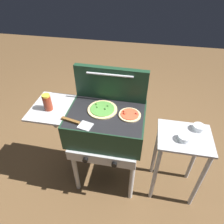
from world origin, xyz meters
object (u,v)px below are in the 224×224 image
object	(u,v)px
spatula	(77,123)
prep_table	(180,153)
pizza_pepperoni	(130,115)
topping_bowl_near	(198,128)
sauce_jar	(47,102)
topping_bowl_far	(184,138)
pizza_veggie	(102,109)
grill	(105,126)

from	to	relation	value
spatula	prep_table	distance (m)	0.95
pizza_pepperoni	spatula	size ratio (longest dim) A/B	0.67
pizza_pepperoni	topping_bowl_near	xyz separation A→B (m)	(0.58, 0.10, -0.13)
sauce_jar	pizza_pepperoni	bearing A→B (deg)	3.65
topping_bowl_far	topping_bowl_near	bearing A→B (deg)	48.12
prep_table	topping_bowl_far	world-z (taller)	topping_bowl_far
pizza_veggie	spatula	bearing A→B (deg)	-128.79
spatula	sauce_jar	bearing A→B (deg)	156.04
sauce_jar	topping_bowl_near	bearing A→B (deg)	6.34
prep_table	topping_bowl_near	world-z (taller)	topping_bowl_near
pizza_pepperoni	topping_bowl_far	size ratio (longest dim) A/B	1.87
pizza_pepperoni	pizza_veggie	bearing A→B (deg)	173.11
grill	topping_bowl_near	distance (m)	0.79
grill	prep_table	bearing A→B (deg)	0.37
grill	topping_bowl_far	size ratio (longest dim) A/B	10.06
spatula	topping_bowl_near	size ratio (longest dim) A/B	2.79
grill	topping_bowl_far	world-z (taller)	grill
sauce_jar	spatula	distance (m)	0.32
prep_table	sauce_jar	bearing A→B (deg)	-178.18
topping_bowl_near	pizza_veggie	bearing A→B (deg)	-175.17
spatula	pizza_veggie	bearing A→B (deg)	51.21
topping_bowl_far	pizza_veggie	bearing A→B (deg)	173.38
topping_bowl_far	grill	bearing A→B (deg)	176.52
pizza_pepperoni	spatula	bearing A→B (deg)	-156.46
sauce_jar	prep_table	distance (m)	1.22
sauce_jar	spatula	bearing A→B (deg)	-23.96
prep_table	pizza_pepperoni	bearing A→B (deg)	179.18
pizza_veggie	sauce_jar	bearing A→B (deg)	-170.93
pizza_veggie	topping_bowl_near	bearing A→B (deg)	4.83
pizza_veggie	pizza_pepperoni	xyz separation A→B (m)	(0.23, -0.03, 0.00)
grill	topping_bowl_far	distance (m)	0.66
pizza_veggie	spatula	distance (m)	0.25
pizza_veggie	topping_bowl_near	xyz separation A→B (m)	(0.81, 0.07, -0.13)
sauce_jar	topping_bowl_near	size ratio (longest dim) A/B	1.51
prep_table	spatula	bearing A→B (deg)	-169.23
sauce_jar	spatula	world-z (taller)	sauce_jar
pizza_pepperoni	prep_table	xyz separation A→B (m)	(0.47, -0.01, -0.37)
grill	topping_bowl_near	bearing A→B (deg)	7.77
pizza_pepperoni	topping_bowl_far	bearing A→B (deg)	-6.49
prep_table	topping_bowl_near	bearing A→B (deg)	42.62
spatula	topping_bowl_near	xyz separation A→B (m)	(0.97, 0.27, -0.13)
grill	pizza_veggie	bearing A→B (deg)	121.33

